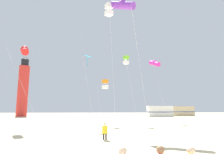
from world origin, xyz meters
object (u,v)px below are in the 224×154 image
kite_tube_magenta (155,63)px  kite_diamond_cyan (88,59)px  kite_box_lime (126,60)px  kite_flyer_standing (105,131)px  kite_tube_violet (123,5)px  lighthouse_distant (23,88)px  kite_box_orange (105,84)px  rv_van_white (160,111)px  kite_tube_scarlet (24,51)px  rv_van_tan (182,111)px  kite_box_white (109,10)px

kite_tube_magenta → kite_diamond_cyan: 13.16m
kite_box_lime → kite_flyer_standing: bearing=-105.6°
kite_tube_violet → lighthouse_distant: bearing=119.7°
kite_box_orange → rv_van_white: (15.56, 26.10, -3.71)m
kite_tube_magenta → kite_box_lime: kite_tube_magenta is taller
kite_diamond_cyan → kite_box_orange: bearing=55.6°
kite_flyer_standing → kite_box_orange: (0.52, 10.81, 4.49)m
kite_tube_scarlet → rv_van_tan: kite_tube_scarlet is taller
kite_tube_violet → kite_box_lime: 9.95m
kite_box_lime → kite_tube_scarlet: 12.84m
kite_tube_scarlet → rv_van_white: bearing=51.4°
kite_tube_magenta → rv_van_tan: bearing=58.7°
kite_tube_magenta → kite_flyer_standing: bearing=-118.2°
kite_flyer_standing → rv_van_white: rv_van_white is taller
kite_box_lime → rv_van_tan: bearing=54.8°
kite_diamond_cyan → rv_van_tan: (26.12, 34.53, -6.15)m
kite_tube_magenta → rv_van_tan: size_ratio=1.51×
kite_box_white → kite_tube_scarlet: (-8.51, 3.02, -3.25)m
kite_tube_magenta → lighthouse_distant: lighthouse_distant is taller
rv_van_white → rv_van_tan: 10.01m
kite_tube_scarlet → kite_flyer_standing: bearing=-39.9°
kite_tube_violet → kite_tube_scarlet: bearing=159.3°
kite_tube_violet → rv_van_white: (14.37, 33.88, -10.04)m
kite_flyer_standing → rv_van_white: size_ratio=0.18×
kite_box_white → kite_box_lime: size_ratio=1.28×
lighthouse_distant → rv_van_tan: lighthouse_distant is taller
kite_box_lime → kite_tube_magenta: bearing=34.7°
kite_box_orange → rv_van_white: size_ratio=0.87×
kite_box_white → lighthouse_distant: lighthouse_distant is taller
kite_diamond_cyan → rv_van_tan: size_ratio=1.23×
kite_tube_magenta → kite_tube_violet: kite_tube_violet is taller
kite_flyer_standing → kite_box_lime: bearing=-102.9°
rv_van_white → kite_box_orange: bearing=-123.7°
rv_van_tan → kite_box_white: bearing=-119.0°
kite_tube_scarlet → kite_tube_violet: bearing=-20.7°
kite_tube_magenta → kite_box_lime: (-5.11, -3.54, -0.50)m
kite_tube_magenta → kite_box_orange: 10.39m
kite_tube_violet → kite_tube_scarlet: kite_tube_violet is taller
kite_tube_violet → rv_van_white: kite_tube_violet is taller
kite_tube_violet → kite_tube_scarlet: (-9.72, 3.67, -3.45)m
kite_flyer_standing → kite_box_orange: kite_box_orange is taller
rv_van_tan → kite_box_orange: bearing=-124.5°
kite_box_white → kite_tube_magenta: bearing=56.7°
rv_van_tan → kite_flyer_standing: bearing=-117.3°
kite_box_white → kite_box_orange: (0.02, 7.14, -6.13)m
kite_box_white → kite_box_lime: 9.58m
kite_box_lime → kite_tube_scarlet: size_ratio=1.07×
kite_flyer_standing → rv_van_tan: 48.88m
kite_tube_magenta → kite_tube_scarlet: kite_tube_magenta is taller
kite_flyer_standing → kite_tube_violet: kite_tube_violet is taller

